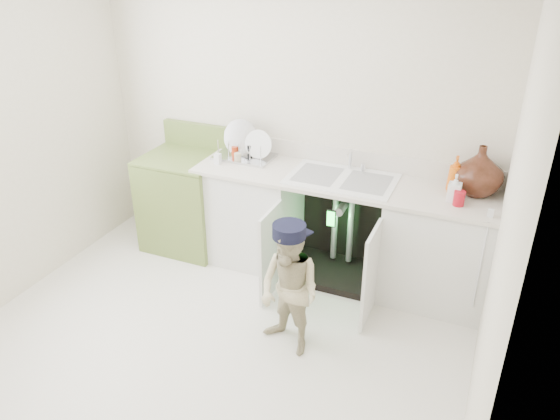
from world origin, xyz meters
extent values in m
plane|color=beige|center=(0.00, 0.00, 0.00)|extent=(3.50, 3.50, 0.00)
cube|color=beige|center=(0.00, 1.50, 1.25)|extent=(3.50, 2.50, 0.02)
cube|color=beige|center=(0.00, -1.50, 1.25)|extent=(3.50, 2.50, 0.02)
cube|color=beige|center=(1.75, 0.00, 1.25)|extent=(2.50, 3.00, 0.02)
cube|color=silver|center=(-0.25, 1.20, 0.43)|extent=(0.80, 0.60, 0.86)
cube|color=silver|center=(1.35, 1.20, 0.43)|extent=(0.80, 0.60, 0.86)
cube|color=black|center=(0.55, 1.47, 0.43)|extent=(0.80, 0.06, 0.86)
cube|color=black|center=(0.55, 1.20, 0.03)|extent=(0.80, 0.60, 0.06)
cylinder|color=gray|center=(0.48, 1.30, 0.45)|extent=(0.05, 0.05, 0.70)
cylinder|color=gray|center=(0.62, 1.30, 0.45)|extent=(0.05, 0.05, 0.70)
cylinder|color=gray|center=(0.55, 1.25, 0.62)|extent=(0.07, 0.18, 0.07)
cube|color=silver|center=(0.15, 0.70, 0.40)|extent=(0.03, 0.40, 0.76)
cube|color=silver|center=(0.95, 0.70, 0.40)|extent=(0.02, 0.40, 0.76)
cube|color=white|center=(0.55, 1.20, 0.89)|extent=(2.44, 0.64, 0.03)
cube|color=white|center=(0.55, 1.49, 0.98)|extent=(2.44, 0.02, 0.15)
cube|color=white|center=(0.55, 1.20, 0.90)|extent=(0.85, 0.55, 0.02)
cube|color=gray|center=(0.34, 1.20, 0.91)|extent=(0.34, 0.40, 0.01)
cube|color=gray|center=(0.76, 1.20, 0.91)|extent=(0.34, 0.40, 0.01)
cylinder|color=silver|center=(0.55, 1.42, 0.99)|extent=(0.03, 0.03, 0.17)
cylinder|color=silver|center=(0.55, 1.36, 1.06)|extent=(0.02, 0.14, 0.02)
cylinder|color=silver|center=(0.66, 1.42, 0.94)|extent=(0.04, 0.04, 0.06)
cylinder|color=silver|center=(1.68, 0.89, 0.55)|extent=(0.01, 0.01, 0.70)
cube|color=silver|center=(1.68, 0.98, 0.93)|extent=(0.04, 0.02, 0.06)
cube|color=silver|center=(-0.37, 1.32, 0.91)|extent=(0.50, 0.34, 0.02)
cylinder|color=silver|center=(-0.41, 1.34, 1.00)|extent=(0.31, 0.11, 0.30)
cylinder|color=white|center=(-0.23, 1.32, 0.99)|extent=(0.25, 0.06, 0.24)
cylinder|color=silver|center=(-0.57, 1.22, 1.00)|extent=(0.01, 0.01, 0.15)
cylinder|color=silver|center=(-0.47, 1.22, 1.00)|extent=(0.01, 0.01, 0.15)
cylinder|color=silver|center=(-0.37, 1.22, 1.00)|extent=(0.01, 0.01, 0.15)
cylinder|color=silver|center=(-0.27, 1.22, 1.00)|extent=(0.01, 0.01, 0.15)
cylinder|color=silver|center=(-0.17, 1.22, 1.00)|extent=(0.01, 0.01, 0.15)
imported|color=#493015|center=(1.55, 1.34, 1.09)|extent=(0.36, 0.36, 0.37)
imported|color=#E15C0B|center=(1.39, 1.30, 1.04)|extent=(0.11, 0.11, 0.28)
imported|color=white|center=(1.41, 1.14, 1.00)|extent=(0.09, 0.09, 0.20)
cylinder|color=#A90E1B|center=(1.46, 1.08, 0.96)|extent=(0.08, 0.08, 0.11)
cylinder|color=#B1310F|center=(-0.45, 1.28, 0.95)|extent=(0.05, 0.05, 0.10)
cylinder|color=tan|center=(-0.37, 1.20, 0.94)|extent=(0.06, 0.06, 0.08)
cylinder|color=black|center=(-0.32, 1.32, 0.96)|extent=(0.04, 0.04, 0.12)
cube|color=silver|center=(-0.51, 1.10, 0.95)|extent=(0.05, 0.05, 0.09)
cube|color=olive|center=(-0.91, 1.18, 0.43)|extent=(0.71, 0.65, 0.85)
cube|color=olive|center=(-0.91, 1.18, 0.87)|extent=(0.71, 0.65, 0.02)
cube|color=olive|center=(-0.91, 1.46, 0.98)|extent=(0.71, 0.06, 0.22)
cylinder|color=black|center=(-1.08, 1.02, 0.86)|extent=(0.16, 0.16, 0.02)
cylinder|color=silver|center=(-1.08, 1.02, 0.88)|extent=(0.19, 0.19, 0.01)
cylinder|color=black|center=(-1.08, 1.33, 0.86)|extent=(0.16, 0.16, 0.02)
cylinder|color=silver|center=(-1.08, 1.33, 0.88)|extent=(0.19, 0.19, 0.01)
cylinder|color=black|center=(-0.73, 1.02, 0.86)|extent=(0.16, 0.16, 0.02)
cylinder|color=silver|center=(-0.73, 1.02, 0.88)|extent=(0.19, 0.19, 0.01)
cylinder|color=black|center=(-0.73, 1.33, 0.86)|extent=(0.16, 0.16, 0.02)
cylinder|color=silver|center=(-0.73, 1.33, 0.88)|extent=(0.19, 0.19, 0.01)
imported|color=beige|center=(0.52, 0.18, 0.48)|extent=(0.57, 0.51, 0.96)
cylinder|color=black|center=(0.52, 0.18, 0.93)|extent=(0.29, 0.29, 0.09)
cube|color=black|center=(0.56, 0.27, 0.90)|extent=(0.19, 0.15, 0.01)
cube|color=black|center=(0.58, 0.86, 0.72)|extent=(0.07, 0.01, 0.14)
cube|color=#26F23F|center=(0.58, 0.85, 0.72)|extent=(0.06, 0.00, 0.12)
camera|label=1|loc=(1.65, -2.64, 2.64)|focal=35.00mm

